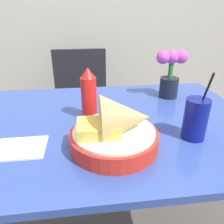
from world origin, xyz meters
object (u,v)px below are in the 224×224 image
object	(u,v)px
ketchup_bottle	(89,95)
flower_vase	(170,73)
chair_far_window	(81,100)
food_basket	(117,130)
drink_cup	(195,120)

from	to	relation	value
ketchup_bottle	flower_vase	bearing A→B (deg)	25.09
chair_far_window	food_basket	distance (m)	1.06
drink_cup	flower_vase	world-z (taller)	drink_cup
chair_far_window	food_basket	size ratio (longest dim) A/B	3.30
chair_far_window	drink_cup	distance (m)	1.11
drink_cup	flower_vase	xyz separation A→B (m)	(0.05, 0.37, 0.06)
food_basket	ketchup_bottle	distance (m)	0.23
chair_far_window	ketchup_bottle	world-z (taller)	ketchup_bottle
food_basket	drink_cup	xyz separation A→B (m)	(0.26, 0.02, 0.01)
flower_vase	chair_far_window	bearing A→B (deg)	125.48
flower_vase	food_basket	bearing A→B (deg)	-128.14
food_basket	ketchup_bottle	xyz separation A→B (m)	(-0.08, 0.21, 0.04)
ketchup_bottle	chair_far_window	bearing A→B (deg)	93.45
chair_far_window	ketchup_bottle	bearing A→B (deg)	-86.55
food_basket	ketchup_bottle	bearing A→B (deg)	110.28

